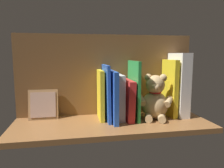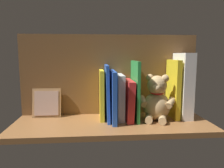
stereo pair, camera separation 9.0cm
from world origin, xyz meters
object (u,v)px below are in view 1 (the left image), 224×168
object	(u,v)px
dictionary_thick_white	(179,84)
teddy_bear	(155,99)
book_0	(169,88)
picture_frame_leaning	(43,104)

from	to	relation	value
dictionary_thick_white	teddy_bear	bearing A→B (deg)	15.66
book_0	picture_frame_leaning	distance (cm)	58.94
teddy_bear	picture_frame_leaning	size ratio (longest dim) A/B	1.52
teddy_bear	dictionary_thick_white	bearing A→B (deg)	-145.71
dictionary_thick_white	book_0	distance (cm)	4.67
book_0	teddy_bear	world-z (taller)	book_0
dictionary_thick_white	picture_frame_leaning	distance (cm)	63.50
book_0	teddy_bear	size ratio (longest dim) A/B	1.30
book_0	teddy_bear	bearing A→B (deg)	24.60
dictionary_thick_white	book_0	world-z (taller)	dictionary_thick_white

